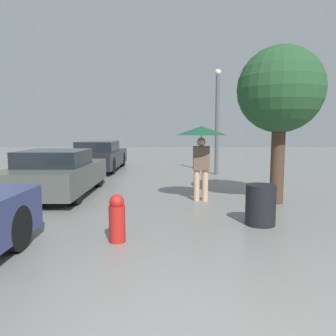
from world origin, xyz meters
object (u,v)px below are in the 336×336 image
object	(u,v)px
pedestrian	(201,139)
parked_car_middle	(57,173)
parked_car_farthest	(99,156)
fire_hydrant	(117,218)
tree	(280,91)
street_lamp	(217,117)
trash_bin	(261,205)

from	to	relation	value
pedestrian	parked_car_middle	world-z (taller)	pedestrian
pedestrian	parked_car_farthest	world-z (taller)	pedestrian
parked_car_farthest	fire_hydrant	distance (m)	9.34
pedestrian	tree	world-z (taller)	tree
pedestrian	fire_hydrant	distance (m)	3.52
pedestrian	parked_car_middle	size ratio (longest dim) A/B	0.47
parked_car_farthest	street_lamp	world-z (taller)	street_lamp
pedestrian	tree	distance (m)	2.08
parked_car_farthest	street_lamp	xyz separation A→B (m)	(4.84, -1.42, 1.59)
parked_car_farthest	trash_bin	xyz separation A→B (m)	(4.72, -8.12, -0.22)
fire_hydrant	street_lamp	bearing A→B (deg)	71.35
street_lamp	pedestrian	bearing A→B (deg)	-102.27
parked_car_farthest	street_lamp	bearing A→B (deg)	-16.32
parked_car_farthest	tree	xyz separation A→B (m)	(5.57, -6.35, 2.00)
trash_bin	fire_hydrant	world-z (taller)	fire_hydrant
street_lamp	fire_hydrant	xyz separation A→B (m)	(-2.58, -7.64, -1.82)
tree	trash_bin	bearing A→B (deg)	-115.76
street_lamp	fire_hydrant	size ratio (longest dim) A/B	5.33
tree	fire_hydrant	distance (m)	4.83
parked_car_middle	fire_hydrant	size ratio (longest dim) A/B	5.15
parked_car_farthest	street_lamp	distance (m)	5.28
tree	trash_bin	distance (m)	2.97
street_lamp	trash_bin	distance (m)	6.95
tree	street_lamp	distance (m)	5.00
trash_bin	fire_hydrant	distance (m)	2.64
parked_car_middle	tree	xyz separation A→B (m)	(5.52, -0.96, 2.02)
pedestrian	trash_bin	distance (m)	2.48
street_lamp	parked_car_middle	bearing A→B (deg)	-140.28
tree	pedestrian	bearing A→B (deg)	172.66
pedestrian	trash_bin	world-z (taller)	pedestrian
pedestrian	parked_car_middle	bearing A→B (deg)	168.97
tree	fire_hydrant	xyz separation A→B (m)	(-3.32, -2.71, -2.22)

